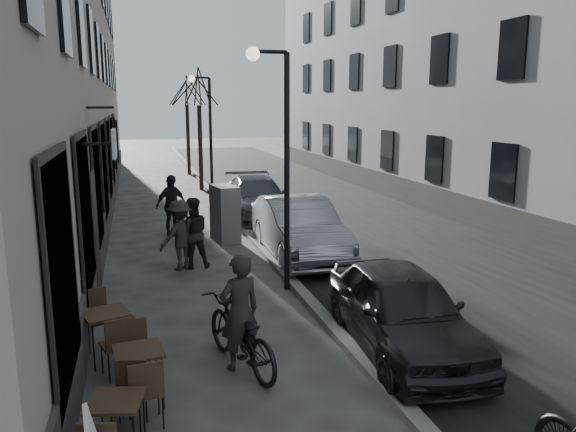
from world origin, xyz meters
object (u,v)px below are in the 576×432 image
bistro_set_a (117,422)px  bicycle (240,334)px  utility_cabinet (225,213)px  pedestrian_near (192,233)px  streetlamp_far (206,124)px  car_near (402,310)px  pedestrian_far (171,205)px  streetlamp_near (279,144)px  bistro_set_c (107,331)px  bistro_set_b (139,371)px  car_mid (299,228)px  car_far (256,198)px  tree_far (186,91)px  tree_near (199,88)px  pedestrian_mid (180,235)px

bistro_set_a → bicycle: 2.53m
utility_cabinet → pedestrian_near: 2.78m
streetlamp_far → bistro_set_a: 17.73m
streetlamp_far → car_near: (1.17, -15.46, -2.46)m
bicycle → pedestrian_far: bearing=-104.3°
streetlamp_near → bistro_set_c: bearing=-143.0°
bicycle → car_near: size_ratio=0.51×
bistro_set_b → utility_cabinet: utility_cabinet is taller
car_mid → car_far: 5.32m
car_mid → bistro_set_b: bearing=-121.8°
car_far → car_near: bearing=-87.0°
car_mid → utility_cabinet: bearing=126.2°
bistro_set_a → bistro_set_c: 2.63m
utility_cabinet → pedestrian_far: 1.89m
pedestrian_near → bicycle: bearing=89.9°
bistro_set_b → pedestrian_near: 6.44m
tree_far → streetlamp_near: bearing=-90.2°
pedestrian_near → tree_near: bearing=-99.2°
pedestrian_mid → car_far: 6.47m
streetlamp_near → car_far: (1.17, 7.81, -2.45)m
pedestrian_mid → car_far: bearing=-149.0°
bistro_set_a → pedestrian_far: bearing=96.4°
streetlamp_near → tree_near: bearing=89.7°
tree_near → tree_far: (0.00, 6.00, 0.00)m
tree_near → streetlamp_near: bearing=-90.3°
bicycle → tree_near: bearing=-111.6°
tree_far → bistro_set_b: 25.60m
utility_cabinet → pedestrian_far: pedestrian_far is taller
bicycle → pedestrian_mid: (-0.44, 5.52, 0.31)m
bistro_set_c → utility_cabinet: bearing=50.1°
bicycle → pedestrian_near: 5.62m
bistro_set_b → pedestrian_near: pedestrian_near is taller
streetlamp_near → bistro_set_a: bearing=-121.8°
streetlamp_near → bistro_set_c: (-3.46, -2.60, -2.67)m
bicycle → tree_far: bearing=-110.5°
bistro_set_c → car_near: (4.63, -0.86, 0.21)m
streetlamp_far → bicycle: bearing=-95.5°
bistro_set_a → pedestrian_near: (1.61, 7.43, 0.44)m
bistro_set_b → bistro_set_c: bearing=101.7°
pedestrian_near → pedestrian_mid: bearing=14.8°
bistro_set_c → utility_cabinet: utility_cabinet is taller
tree_far → car_near: size_ratio=1.39×
utility_cabinet → bicycle: (-1.06, -8.11, -0.27)m
streetlamp_far → car_far: streetlamp_far is taller
tree_near → car_mid: size_ratio=1.21×
tree_near → car_far: bearing=-81.3°
streetlamp_far → bicycle: streetlamp_far is taller
tree_far → pedestrian_far: 15.66m
bistro_set_b → car_near: bearing=1.9°
car_near → car_mid: 5.95m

